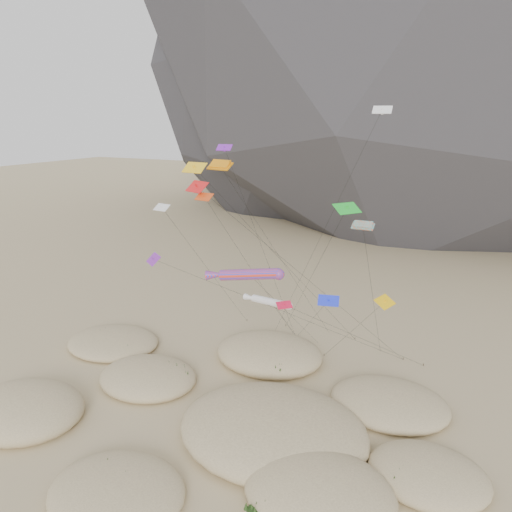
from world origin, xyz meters
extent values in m
plane|color=#CCB789|center=(0.00, 0.00, 0.00)|extent=(500.00, 500.00, 0.00)
ellipsoid|color=#2B2B30|center=(-37.00, 123.00, 44.00)|extent=(136.20, 127.83, 116.00)
ellipsoid|color=#CCB789|center=(-18.89, -5.57, 0.82)|extent=(12.44, 10.57, 3.66)
ellipsoid|color=#CCB789|center=(-3.25, -9.93, 0.55)|extent=(11.20, 9.52, 2.42)
ellipsoid|color=#CCB789|center=(10.93, -3.20, 0.79)|extent=(11.98, 10.18, 3.52)
ellipsoid|color=#CCB789|center=(-12.15, 5.24, 0.64)|extent=(11.29, 9.60, 2.87)
ellipsoid|color=#CCB789|center=(4.44, 2.43, 0.87)|extent=(17.85, 15.17, 3.89)
ellipsoid|color=#CCB789|center=(18.12, 2.91, 0.56)|extent=(9.79, 8.32, 2.47)
ellipsoid|color=#CCB789|center=(-2.37, 16.30, 0.79)|extent=(13.24, 11.25, 3.50)
ellipsoid|color=#CCB789|center=(13.03, 12.13, 0.58)|extent=(12.04, 10.24, 2.56)
ellipsoid|color=#CCB789|center=(-22.08, 10.70, 0.50)|extent=(12.19, 10.36, 2.21)
ellipsoid|color=black|center=(-18.11, -7.48, 0.90)|extent=(2.60, 2.23, 0.78)
ellipsoid|color=black|center=(-14.91, -5.18, 0.80)|extent=(2.18, 1.87, 0.65)
ellipsoid|color=black|center=(-4.60, -8.87, 0.60)|extent=(2.55, 2.18, 0.76)
ellipsoid|color=black|center=(-2.42, -8.54, 0.50)|extent=(2.22, 1.90, 0.67)
ellipsoid|color=black|center=(9.45, -3.13, 1.00)|extent=(2.85, 2.44, 0.85)
ellipsoid|color=black|center=(7.70, -6.98, 0.80)|extent=(2.07, 1.77, 0.62)
ellipsoid|color=black|center=(-10.98, 6.20, 0.80)|extent=(2.94, 2.51, 0.88)
ellipsoid|color=black|center=(-8.98, 7.47, 0.70)|extent=(2.24, 1.92, 0.67)
ellipsoid|color=black|center=(3.14, 3.42, 1.10)|extent=(2.94, 2.51, 0.88)
ellipsoid|color=black|center=(5.95, 5.99, 1.00)|extent=(3.01, 2.58, 0.90)
ellipsoid|color=black|center=(0.91, 1.51, 0.90)|extent=(2.20, 1.88, 0.66)
ellipsoid|color=black|center=(16.92, 1.12, 0.60)|extent=(2.66, 2.28, 0.80)
ellipsoid|color=black|center=(-1.25, 16.54, 1.00)|extent=(3.04, 2.60, 0.91)
ellipsoid|color=black|center=(0.42, 12.67, 0.90)|extent=(2.18, 1.87, 0.66)
ellipsoid|color=black|center=(13.75, 14.56, 0.70)|extent=(2.51, 2.15, 0.75)
ellipsoid|color=black|center=(13.21, 11.50, 0.60)|extent=(2.10, 1.80, 0.63)
ellipsoid|color=black|center=(-23.46, 11.20, 0.50)|extent=(2.15, 1.84, 0.65)
ellipsoid|color=black|center=(-18.99, 9.72, 0.40)|extent=(1.95, 1.67, 0.58)
cylinder|color=#3F2D1E|center=(-5.05, 23.81, 0.15)|extent=(0.08, 0.08, 0.30)
cylinder|color=#3F2D1E|center=(-1.73, 23.44, 0.15)|extent=(0.08, 0.08, 0.30)
cylinder|color=#3F2D1E|center=(3.37, 20.10, 0.15)|extent=(0.08, 0.08, 0.30)
cylinder|color=#3F2D1E|center=(5.50, 26.49, 0.15)|extent=(0.08, 0.08, 0.30)
cylinder|color=#3F2D1E|center=(12.37, 23.43, 0.15)|extent=(0.08, 0.08, 0.30)
cylinder|color=#3F2D1E|center=(-4.50, 26.46, 0.15)|extent=(0.08, 0.08, 0.30)
cylinder|color=#3F2D1E|center=(14.83, 22.94, 0.15)|extent=(0.08, 0.08, 0.30)
cylinder|color=#3F2D1E|center=(-10.25, 25.57, 0.15)|extent=(0.08, 0.08, 0.30)
cylinder|color=red|center=(-1.17, 8.65, 13.29)|extent=(6.27, 2.46, 1.75)
sphere|color=red|center=(1.80, 9.33, 13.53)|extent=(1.17, 1.17, 1.17)
cone|color=red|center=(-4.43, 7.91, 12.98)|extent=(2.69, 1.54, 1.25)
cylinder|color=black|center=(0.16, 15.97, 6.64)|extent=(2.69, 14.65, 13.30)
cylinder|color=silver|center=(-0.21, 11.83, 9.39)|extent=(5.10, 2.12, 1.15)
sphere|color=silver|center=(2.21, 11.17, 9.59)|extent=(0.84, 0.84, 0.84)
cone|color=silver|center=(-2.87, 12.57, 9.14)|extent=(2.17, 1.24, 0.86)
cylinder|color=black|center=(-1.24, 18.13, 4.70)|extent=(2.09, 12.60, 9.41)
cube|color=orange|center=(-7.18, 13.46, 23.48)|extent=(3.14, 1.71, 0.86)
cube|color=orange|center=(-7.18, 13.46, 23.71)|extent=(2.65, 1.37, 0.84)
cylinder|color=black|center=(-2.71, 20.22, 11.74)|extent=(8.98, 13.54, 23.49)
cube|color=#FE4B1A|center=(9.18, 12.45, 18.53)|extent=(2.13, 0.91, 0.60)
cube|color=#FE4B1A|center=(9.18, 12.45, 18.72)|extent=(1.81, 0.72, 0.59)
cylinder|color=black|center=(9.29, 18.40, 9.26)|extent=(0.23, 11.92, 18.54)
cube|color=green|center=(8.09, 10.48, 20.49)|extent=(2.55, 2.83, 0.84)
cube|color=green|center=(8.09, 10.48, 20.34)|extent=(0.34, 0.36, 0.87)
cylinder|color=black|center=(1.80, 18.47, 10.27)|extent=(12.63, 16.00, 20.46)
cube|color=#1B2BE8|center=(8.04, 6.21, 12.84)|extent=(2.04, 1.38, 0.74)
cube|color=#1B2BE8|center=(8.04, 6.21, 12.69)|extent=(0.27, 0.28, 0.63)
cylinder|color=black|center=(3.15, 14.83, 6.44)|extent=(9.80, 17.25, 12.81)
cube|color=#C94012|center=(-5.88, 8.04, 20.94)|extent=(1.91, 1.15, 0.67)
cube|color=#C94012|center=(-5.88, 8.04, 20.79)|extent=(0.24, 0.22, 0.63)
cylinder|color=black|center=(-3.81, 15.74, 10.49)|extent=(4.18, 15.42, 20.90)
cube|color=purple|center=(-5.93, 12.33, 25.54)|extent=(1.72, 1.06, 0.63)
cube|color=purple|center=(-5.93, 12.33, 25.39)|extent=(0.22, 0.22, 0.55)
cylinder|color=black|center=(-3.83, 17.88, 12.79)|extent=(4.23, 11.14, 25.50)
cube|color=white|center=(9.47, 16.18, 29.30)|extent=(1.90, 1.06, 0.76)
cube|color=white|center=(9.47, 16.18, 29.15)|extent=(0.24, 0.27, 0.62)
cylinder|color=black|center=(2.21, 20.00, 14.67)|extent=(14.54, 7.66, 29.26)
cube|color=yellow|center=(12.80, 7.19, 13.20)|extent=(1.63, 2.30, 0.71)
cube|color=yellow|center=(12.80, 7.19, 13.05)|extent=(0.24, 0.29, 0.72)
cylinder|color=black|center=(8.08, 13.64, 6.62)|extent=(9.47, 12.94, 13.16)
cube|color=red|center=(2.23, 9.84, 10.15)|extent=(1.75, 1.73, 0.54)
cube|color=red|center=(2.23, 9.84, 10.00)|extent=(0.23, 0.23, 0.55)
cylinder|color=black|center=(8.53, 16.39, 5.10)|extent=(12.62, 13.12, 10.12)
cube|color=yellow|center=(-8.73, 10.79, 23.45)|extent=(2.68, 1.52, 1.03)
cube|color=yellow|center=(-8.73, 10.79, 23.30)|extent=(0.34, 0.35, 0.87)
cylinder|color=black|center=(-1.61, 18.64, 11.75)|extent=(14.26, 15.73, 23.42)
cube|color=purple|center=(-12.16, 7.41, 13.80)|extent=(2.44, 2.17, 0.98)
cube|color=purple|center=(-12.16, 7.41, 13.65)|extent=(0.42, 0.43, 0.74)
cylinder|color=black|center=(0.11, 15.42, 6.93)|extent=(24.56, 16.05, 13.77)
cube|color=silver|center=(-10.66, 7.35, 19.60)|extent=(1.83, 1.15, 0.63)
cube|color=silver|center=(-10.66, 7.35, 19.45)|extent=(0.23, 0.21, 0.59)
cylinder|color=black|center=(-10.46, 16.46, 9.82)|extent=(0.43, 18.24, 19.56)
cube|color=red|center=(-7.30, 8.98, 21.74)|extent=(2.83, 2.11, 1.04)
cube|color=red|center=(-7.30, 8.98, 21.59)|extent=(0.41, 0.42, 0.85)
cylinder|color=black|center=(2.54, 16.21, 10.90)|extent=(19.70, 14.48, 21.71)
camera|label=1|loc=(20.79, -34.04, 28.67)|focal=35.00mm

